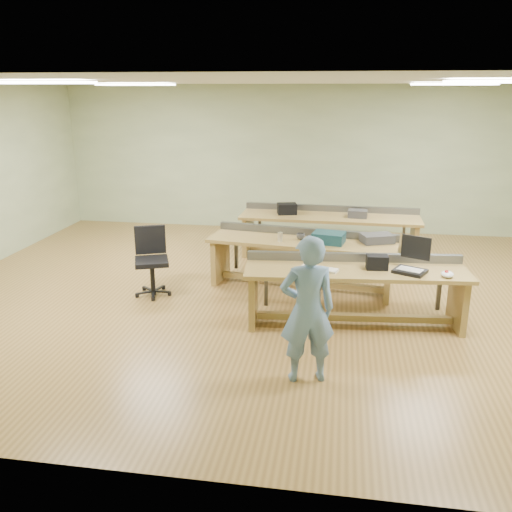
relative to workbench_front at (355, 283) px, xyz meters
name	(u,v)px	position (x,y,z in m)	size (l,w,h in m)	color
floor	(274,295)	(-1.14, 0.83, -0.55)	(10.00, 10.00, 0.00)	olive
ceiling	(276,81)	(-1.14, 0.83, 2.45)	(10.00, 10.00, 0.00)	silver
wall_back	(299,159)	(-1.14, 4.83, 0.95)	(10.00, 0.04, 3.00)	#A9B88C
wall_front	(202,301)	(-1.14, -3.17, 0.95)	(10.00, 0.04, 3.00)	#A9B88C
fluor_panels	(276,83)	(-1.14, 0.83, 2.42)	(6.20, 3.50, 0.03)	white
workbench_front	(355,283)	(0.00, 0.00, 0.00)	(2.83, 0.99, 0.86)	olive
workbench_mid	(302,252)	(-0.77, 1.23, 0.00)	(2.86, 1.12, 0.86)	olive
workbench_back	(329,226)	(-0.41, 2.95, 0.01)	(3.17, 0.92, 0.86)	olive
person	(307,310)	(-0.51, -1.50, 0.22)	(0.57, 0.37, 1.55)	#627FA0
laptop_base	(410,271)	(0.65, -0.07, 0.22)	(0.37, 0.30, 0.04)	black
laptop_screen	(416,247)	(0.71, 0.06, 0.48)	(0.37, 0.02, 0.29)	black
keyboard	(319,269)	(-0.45, -0.13, 0.21)	(0.47, 0.16, 0.03)	beige
trackball_mouse	(447,274)	(1.07, -0.17, 0.23)	(0.15, 0.17, 0.07)	white
camera_bag	(377,262)	(0.26, 0.01, 0.28)	(0.26, 0.17, 0.18)	black
task_chair	(152,270)	(-2.91, 0.62, -0.19)	(0.69, 0.69, 0.99)	black
parts_bin_teal	(329,238)	(-0.37, 1.13, 0.27)	(0.45, 0.34, 0.16)	#12333B
parts_bin_grey	(377,238)	(0.32, 1.26, 0.26)	(0.45, 0.29, 0.12)	#343436
mug	(301,236)	(-0.79, 1.25, 0.24)	(0.12, 0.12, 0.10)	#343436
drinks_can	(280,237)	(-1.09, 1.11, 0.26)	(0.07, 0.07, 0.13)	silver
storage_box_back	(287,209)	(-1.17, 2.94, 0.29)	(0.33, 0.24, 0.19)	black
tray_back	(358,214)	(0.08, 2.86, 0.26)	(0.33, 0.24, 0.13)	#343436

